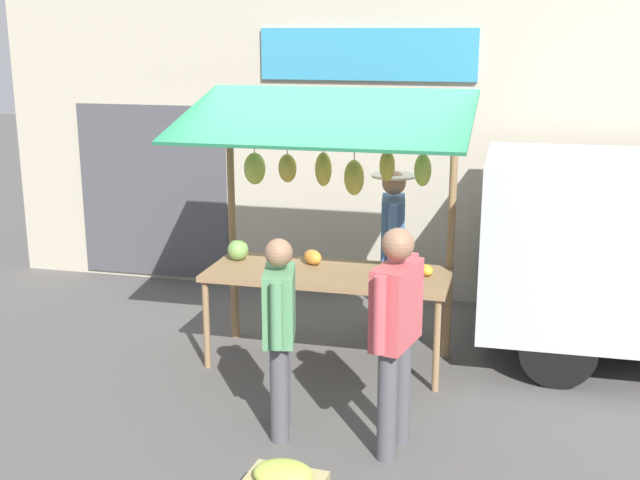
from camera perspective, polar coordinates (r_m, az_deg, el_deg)
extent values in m
plane|color=#514F4C|center=(7.66, 0.55, -8.55)|extent=(40.00, 40.00, 0.00)
cube|color=#B2A893|center=(9.30, 3.76, 6.42)|extent=(9.00, 0.25, 3.40)
cube|color=teal|center=(9.08, 3.32, 12.89)|extent=(2.40, 0.06, 0.56)
cube|color=#47474C|center=(10.10, -11.63, 3.34)|extent=(1.90, 0.04, 2.10)
cube|color=olive|center=(7.37, 0.57, -2.41)|extent=(2.20, 0.90, 0.05)
cylinder|color=olive|center=(7.46, -7.98, -5.91)|extent=(0.06, 0.06, 0.83)
cylinder|color=olive|center=(6.99, 8.19, -7.34)|extent=(0.06, 0.06, 0.83)
cylinder|color=olive|center=(8.15, -5.95, -4.08)|extent=(0.06, 0.06, 0.83)
cylinder|color=olive|center=(7.72, 8.81, -5.24)|extent=(0.06, 0.06, 0.83)
cylinder|color=olive|center=(7.95, -6.20, 1.16)|extent=(0.07, 0.07, 2.35)
cylinder|color=olive|center=(7.50, 9.19, 0.25)|extent=(0.07, 0.07, 2.35)
cylinder|color=olive|center=(7.49, 1.31, 7.99)|extent=(2.12, 0.06, 0.06)
cube|color=#23724C|center=(6.94, 0.30, 8.73)|extent=(2.50, 1.46, 0.39)
cylinder|color=brown|center=(7.34, 7.29, 6.89)|extent=(0.01, 0.01, 0.22)
ellipsoid|color=#B2CC4C|center=(7.37, 7.23, 4.90)|extent=(0.23, 0.23, 0.30)
cylinder|color=brown|center=(7.37, 4.78, 7.08)|extent=(0.01, 0.01, 0.19)
ellipsoid|color=gold|center=(7.41, 4.74, 5.23)|extent=(0.21, 0.22, 0.29)
cylinder|color=brown|center=(7.46, 2.43, 6.79)|extent=(0.01, 0.01, 0.30)
ellipsoid|color=gold|center=(7.50, 2.41, 4.40)|extent=(0.28, 0.28, 0.33)
cylinder|color=brown|center=(7.54, 0.24, 7.11)|extent=(0.01, 0.01, 0.24)
ellipsoid|color=gold|center=(7.59, 0.24, 4.99)|extent=(0.23, 0.24, 0.32)
cylinder|color=brown|center=(7.64, -2.32, 7.08)|extent=(0.01, 0.01, 0.27)
ellipsoid|color=gold|center=(7.68, -2.30, 5.06)|extent=(0.22, 0.20, 0.27)
cylinder|color=brown|center=(7.72, -4.65, 7.13)|extent=(0.01, 0.01, 0.27)
ellipsoid|color=#B2CC4C|center=(7.76, -4.61, 5.03)|extent=(0.25, 0.22, 0.31)
sphere|color=#729E4C|center=(7.74, -5.78, -0.69)|extent=(0.20, 0.20, 0.20)
ellipsoid|color=orange|center=(7.57, -0.51, -1.21)|extent=(0.26, 0.25, 0.14)
ellipsoid|color=gold|center=(7.29, 7.44, -2.10)|extent=(0.20, 0.22, 0.10)
cylinder|color=#4C4C51|center=(8.25, 5.04, -3.77)|extent=(0.14, 0.14, 0.84)
cylinder|color=#4C4C51|center=(7.98, 5.02, -4.40)|extent=(0.14, 0.14, 0.84)
cube|color=#476B9E|center=(7.92, 5.15, 0.86)|extent=(0.29, 0.54, 0.60)
cylinder|color=#476B9E|center=(8.22, 5.17, 1.53)|extent=(0.09, 0.09, 0.55)
cylinder|color=#476B9E|center=(7.61, 5.13, 0.48)|extent=(0.09, 0.09, 0.55)
sphere|color=#A87A5B|center=(7.83, 5.22, 4.02)|extent=(0.23, 0.23, 0.23)
cylinder|color=beige|center=(7.81, 5.23, 4.52)|extent=(0.44, 0.44, 0.02)
cylinder|color=#4C4C51|center=(5.89, 4.73, -11.52)|extent=(0.14, 0.14, 0.83)
cylinder|color=#4C4C51|center=(6.12, 5.70, -10.48)|extent=(0.14, 0.14, 0.83)
cube|color=#BF4C51|center=(5.74, 5.39, -4.55)|extent=(0.32, 0.54, 0.59)
cylinder|color=#BF4C51|center=(5.46, 4.22, -5.28)|extent=(0.09, 0.09, 0.54)
cylinder|color=#BF4C51|center=(6.01, 6.46, -3.46)|extent=(0.09, 0.09, 0.54)
sphere|color=#8C664C|center=(5.61, 5.49, -0.30)|extent=(0.23, 0.23, 0.23)
cylinder|color=#4C4C51|center=(6.14, -2.87, -10.73)|extent=(0.14, 0.14, 0.76)
cylinder|color=#4C4C51|center=(6.37, -2.73, -9.76)|extent=(0.14, 0.14, 0.76)
cube|color=#518C5B|center=(6.02, -2.88, -4.61)|extent=(0.32, 0.50, 0.54)
cylinder|color=#518C5B|center=(5.74, -3.06, -5.35)|extent=(0.09, 0.09, 0.50)
cylinder|color=#518C5B|center=(6.28, -2.72, -3.56)|extent=(0.09, 0.09, 0.50)
sphere|color=#8C664C|center=(5.90, -2.93, -0.90)|extent=(0.21, 0.21, 0.21)
cube|color=black|center=(7.86, 17.92, 1.93)|extent=(1.43, 1.83, 0.68)
cylinder|color=black|center=(7.35, 16.37, -7.41)|extent=(0.66, 0.19, 0.66)
cylinder|color=black|center=(8.92, 15.90, -3.50)|extent=(0.66, 0.19, 0.66)
ellipsoid|color=#B2CC4C|center=(5.24, -2.62, -16.05)|extent=(0.37, 0.30, 0.12)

